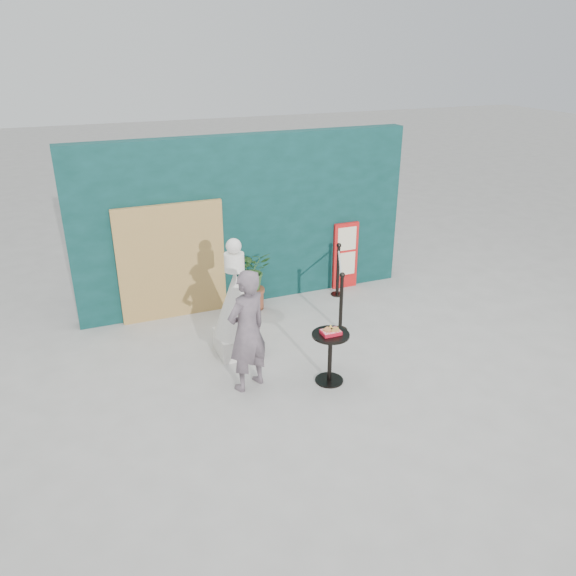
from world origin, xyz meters
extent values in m
plane|color=#ADAAA5|center=(0.00, 0.00, 0.00)|extent=(60.00, 60.00, 0.00)
cube|color=#0A2E2B|center=(0.00, 3.15, 1.50)|extent=(6.00, 0.30, 3.00)
cube|color=tan|center=(-1.40, 2.94, 1.00)|extent=(1.80, 0.08, 2.00)
imported|color=slate|center=(-0.92, 0.37, 0.87)|extent=(0.74, 0.63, 1.73)
cube|color=red|center=(1.90, 2.96, 0.65)|extent=(0.50, 0.06, 1.30)
cube|color=beige|center=(1.90, 2.92, 1.00)|extent=(0.38, 0.02, 0.45)
cube|color=beige|center=(1.90, 2.92, 0.50)|extent=(0.38, 0.02, 0.45)
cube|color=red|center=(1.90, 2.92, 0.15)|extent=(0.38, 0.02, 0.18)
cube|color=silver|center=(-0.78, 1.33, 0.17)|extent=(0.62, 0.62, 0.34)
cone|color=silver|center=(-0.78, 1.33, 0.84)|extent=(0.72, 0.72, 1.01)
cylinder|color=white|center=(-0.78, 1.33, 1.48)|extent=(0.29, 0.29, 0.27)
sphere|color=silver|center=(-0.78, 1.33, 1.73)|extent=(0.22, 0.22, 0.22)
cylinder|color=black|center=(0.17, 0.06, 0.01)|extent=(0.40, 0.40, 0.02)
cylinder|color=black|center=(0.17, 0.06, 0.36)|extent=(0.06, 0.06, 0.72)
cylinder|color=black|center=(0.17, 0.06, 0.73)|extent=(0.52, 0.52, 0.03)
cube|color=red|center=(0.17, 0.06, 0.78)|extent=(0.26, 0.19, 0.05)
cube|color=#EF1F3B|center=(0.17, 0.06, 0.80)|extent=(0.24, 0.17, 0.00)
cube|color=#D98F4F|center=(0.13, 0.07, 0.82)|extent=(0.15, 0.14, 0.02)
cube|color=gold|center=(0.22, 0.04, 0.82)|extent=(0.13, 0.13, 0.02)
cone|color=gold|center=(0.19, 0.11, 0.83)|extent=(0.06, 0.06, 0.06)
cylinder|color=brown|center=(-0.06, 2.73, 0.16)|extent=(0.39, 0.39, 0.32)
cylinder|color=brown|center=(-0.06, 2.73, 0.35)|extent=(0.43, 0.43, 0.05)
imported|color=#305B27|center=(-0.06, 2.73, 0.73)|extent=(0.64, 0.55, 0.71)
cylinder|color=black|center=(1.01, 1.37, 0.01)|extent=(0.24, 0.24, 0.02)
cylinder|color=black|center=(1.01, 1.37, 0.48)|extent=(0.06, 0.06, 0.96)
sphere|color=black|center=(1.01, 1.37, 0.99)|extent=(0.09, 0.09, 0.09)
cylinder|color=black|center=(1.61, 2.67, 0.01)|extent=(0.24, 0.24, 0.02)
cylinder|color=black|center=(1.61, 2.67, 0.48)|extent=(0.06, 0.06, 0.96)
sphere|color=black|center=(1.61, 2.67, 0.99)|extent=(0.09, 0.09, 0.09)
cylinder|color=white|center=(1.31, 2.02, 0.88)|extent=(0.63, 1.31, 0.03)
camera|label=1|loc=(-2.91, -5.96, 4.38)|focal=35.00mm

